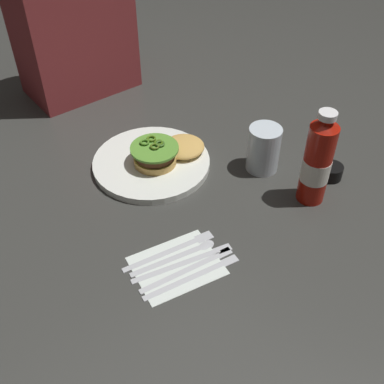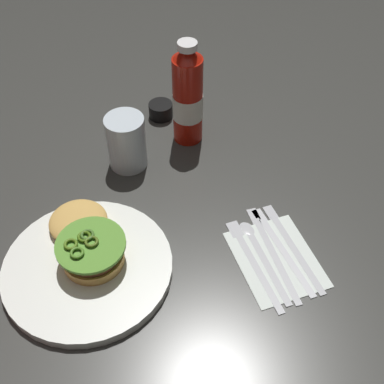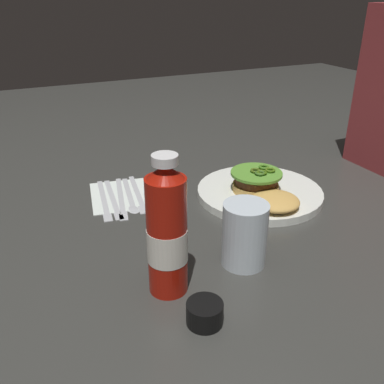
{
  "view_description": "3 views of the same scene",
  "coord_description": "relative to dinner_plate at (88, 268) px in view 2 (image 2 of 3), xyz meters",
  "views": [
    {
      "loc": [
        -0.53,
        -0.69,
        0.73
      ],
      "look_at": [
        -0.07,
        -0.09,
        0.04
      ],
      "focal_mm": 44.42,
      "sensor_mm": 36.0,
      "label": 1
    },
    {
      "loc": [
        -0.56,
        0.17,
        0.71
      ],
      "look_at": [
        -0.02,
        -0.13,
        0.05
      ],
      "focal_mm": 47.16,
      "sensor_mm": 36.0,
      "label": 2
    },
    {
      "loc": [
        0.66,
        -0.42,
        0.43
      ],
      "look_at": [
        -0.01,
        -0.11,
        0.07
      ],
      "focal_mm": 39.44,
      "sensor_mm": 36.0,
      "label": 3
    }
  ],
  "objects": [
    {
      "name": "ground_plane",
      "position": [
        0.06,
        -0.09,
        -0.01
      ],
      "size": [
        3.0,
        3.0,
        0.0
      ],
      "primitive_type": "plane",
      "color": "#373734"
    },
    {
      "name": "ketchup_bottle",
      "position": [
        0.22,
        -0.31,
        0.09
      ],
      "size": [
        0.06,
        0.06,
        0.23
      ],
      "color": "#A8170B",
      "rests_on": "ground_plane"
    },
    {
      "name": "condiment_cup",
      "position": [
        0.31,
        -0.3,
        0.01
      ],
      "size": [
        0.05,
        0.05,
        0.03
      ],
      "primitive_type": "cylinder",
      "color": "black",
      "rests_on": "ground_plane"
    },
    {
      "name": "spoon_utensil",
      "position": [
        -0.11,
        -0.27,
        -0.0
      ],
      "size": [
        0.18,
        0.05,
        0.0
      ],
      "color": "silver",
      "rests_on": "napkin"
    },
    {
      "name": "table_knife",
      "position": [
        -0.11,
        -0.29,
        -0.0
      ],
      "size": [
        0.21,
        0.06,
        0.0
      ],
      "color": "silver",
      "rests_on": "napkin"
    },
    {
      "name": "fork_utensil",
      "position": [
        -0.11,
        -0.25,
        -0.0
      ],
      "size": [
        0.2,
        0.05,
        0.0
      ],
      "color": "silver",
      "rests_on": "napkin"
    },
    {
      "name": "dinner_plate",
      "position": [
        0.0,
        0.0,
        0.0
      ],
      "size": [
        0.28,
        0.28,
        0.02
      ],
      "primitive_type": "cylinder",
      "color": "white",
      "rests_on": "ground_plane"
    },
    {
      "name": "napkin",
      "position": [
        -0.14,
        -0.29,
        -0.01
      ],
      "size": [
        0.19,
        0.16,
        0.0
      ],
      "primitive_type": "cube",
      "rotation": [
        0.0,
        0.0,
        -0.17
      ],
      "color": "white",
      "rests_on": "ground_plane"
    },
    {
      "name": "burger_sandwich",
      "position": [
        0.03,
        -0.02,
        0.03
      ],
      "size": [
        0.19,
        0.11,
        0.05
      ],
      "color": "tan",
      "rests_on": "dinner_plate"
    },
    {
      "name": "steak_knife",
      "position": [
        -0.11,
        -0.31,
        -0.0
      ],
      "size": [
        0.2,
        0.04,
        0.0
      ],
      "color": "silver",
      "rests_on": "napkin"
    },
    {
      "name": "water_glass",
      "position": [
        0.21,
        -0.17,
        0.05
      ],
      "size": [
        0.08,
        0.08,
        0.11
      ],
      "primitive_type": "cylinder",
      "color": "silver",
      "rests_on": "ground_plane"
    },
    {
      "name": "butter_knife",
      "position": [
        -0.12,
        -0.33,
        -0.0
      ],
      "size": [
        0.21,
        0.05,
        0.0
      ],
      "color": "silver",
      "rests_on": "napkin"
    }
  ]
}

